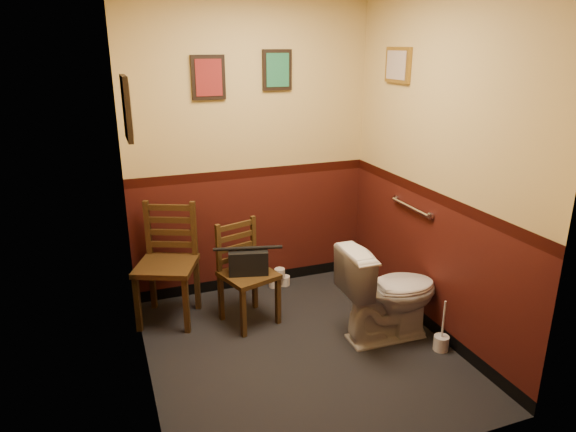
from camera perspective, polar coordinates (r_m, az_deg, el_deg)
name	(u,v)px	position (r m, az deg, el deg)	size (l,w,h in m)	color
floor	(300,350)	(4.04, 1.29, -14.68)	(2.20, 2.40, 0.00)	black
wall_back	(250,147)	(4.59, -4.21, 7.70)	(2.20, 2.70, 0.00)	#41140E
wall_front	(396,238)	(2.46, 11.96, -2.36)	(2.20, 2.70, 0.00)	#41140E
wall_left	(133,194)	(3.25, -16.87, 2.36)	(2.40, 2.70, 0.00)	#41140E
wall_right	(437,165)	(4.02, 16.23, 5.44)	(2.40, 2.70, 0.00)	#41140E
grab_bar	(411,207)	(4.30, 13.47, 0.97)	(0.05, 0.56, 0.06)	silver
framed_print_back_a	(208,78)	(4.41, -8.84, 14.96)	(0.28, 0.04, 0.36)	black
framed_print_back_b	(277,70)	(4.57, -1.21, 15.92)	(0.26, 0.04, 0.34)	black
framed_print_left	(127,108)	(3.25, -17.48, 11.34)	(0.04, 0.30, 0.38)	black
framed_print_right	(398,65)	(4.41, 12.09, 16.08)	(0.04, 0.34, 0.28)	olive
toilet	(389,293)	(4.09, 11.15, -8.36)	(0.44, 0.78, 0.77)	white
toilet_brush	(441,342)	(4.17, 16.65, -13.26)	(0.12, 0.12, 0.41)	silver
chair_left	(168,263)	(4.36, -13.21, -5.16)	(0.60, 0.60, 0.98)	#533719
chair_right	(246,273)	(4.25, -4.68, -6.36)	(0.50, 0.50, 0.85)	#533719
handbag	(248,261)	(4.17, -4.44, -5.06)	(0.34, 0.23, 0.23)	black
tp_stack	(279,279)	(4.95, -0.95, -6.98)	(0.21, 0.11, 0.18)	silver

